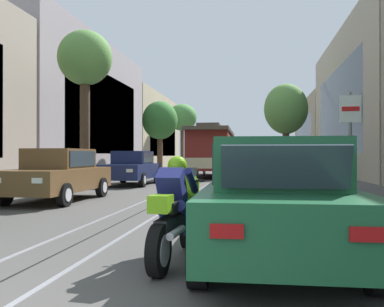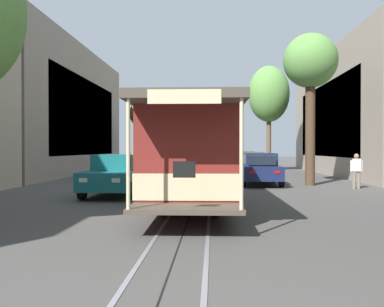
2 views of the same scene
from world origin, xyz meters
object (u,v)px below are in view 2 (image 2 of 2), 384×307
(parked_car_green_near_left, at_px, (244,161))
(parked_car_navy_mid_left, at_px, (259,169))
(street_tree_kerb_left_near, at_px, (269,95))
(pedestrian_on_left_pavement, at_px, (356,169))
(parked_car_teal_fourth_right, at_px, (116,175))
(street_tree_kerb_left_second, at_px, (310,65))
(motorcycle_with_rider, at_px, (185,163))
(cable_car_trolley, at_px, (193,153))
(parked_car_green_near_right, at_px, (169,161))
(parked_car_brown_second_left, at_px, (251,164))
(street_tree_kerb_right_near, at_px, (146,115))
(street_sign_post, at_px, (148,152))
(parked_car_yellow_mid_right, at_px, (144,167))
(parked_car_brown_second_right, at_px, (160,163))

(parked_car_green_near_left, bearing_deg, parked_car_navy_mid_left, 88.89)
(street_tree_kerb_left_near, height_order, pedestrian_on_left_pavement, street_tree_kerb_left_near)
(parked_car_teal_fourth_right, bearing_deg, street_tree_kerb_left_second, -151.09)
(pedestrian_on_left_pavement, bearing_deg, street_tree_kerb_left_second, -42.12)
(parked_car_navy_mid_left, height_order, motorcycle_with_rider, parked_car_navy_mid_left)
(parked_car_teal_fourth_right, relative_size, cable_car_trolley, 0.48)
(parked_car_green_near_right, xyz_separation_m, motorcycle_with_rider, (-1.29, -0.31, -0.15))
(street_tree_kerb_left_near, height_order, street_tree_kerb_left_second, street_tree_kerb_left_near)
(street_tree_kerb_left_near, height_order, cable_car_trolley, street_tree_kerb_left_near)
(parked_car_brown_second_left, bearing_deg, street_tree_kerb_left_second, 107.34)
(street_tree_kerb_right_near, xyz_separation_m, motorcycle_with_rider, (-3.49, 1.66, -4.07))
(parked_car_teal_fourth_right, relative_size, street_tree_kerb_left_near, 0.52)
(cable_car_trolley, bearing_deg, parked_car_brown_second_left, -102.19)
(parked_car_brown_second_left, distance_m, street_sign_post, 8.65)
(street_tree_kerb_left_second, height_order, street_sign_post, street_tree_kerb_left_second)
(parked_car_brown_second_left, height_order, street_tree_kerb_left_near, street_tree_kerb_left_near)
(parked_car_teal_fourth_right, height_order, street_tree_kerb_left_second, street_tree_kerb_left_second)
(motorcycle_with_rider, xyz_separation_m, pedestrian_on_left_pavement, (-8.80, 15.08, 0.24))
(parked_car_green_near_right, relative_size, street_tree_kerb_left_near, 0.52)
(cable_car_trolley, bearing_deg, parked_car_yellow_mid_right, -70.95)
(parked_car_green_near_left, distance_m, parked_car_green_near_right, 6.21)
(street_tree_kerb_left_near, distance_m, motorcycle_with_rider, 8.78)
(parked_car_brown_second_right, bearing_deg, street_tree_kerb_left_second, 138.52)
(parked_car_brown_second_right, bearing_deg, parked_car_yellow_mid_right, 89.11)
(parked_car_teal_fourth_right, xyz_separation_m, pedestrian_on_left_pavement, (-10.19, -3.14, 0.09))
(parked_car_yellow_mid_right, height_order, cable_car_trolley, cable_car_trolley)
(parked_car_yellow_mid_right, distance_m, parked_car_teal_fourth_right, 5.98)
(parked_car_brown_second_left, bearing_deg, parked_car_teal_fourth_right, 61.92)
(motorcycle_with_rider, bearing_deg, pedestrian_on_left_pavement, 120.25)
(parked_car_green_near_right, distance_m, parked_car_yellow_mid_right, 11.94)
(parked_car_brown_second_left, bearing_deg, parked_car_green_near_right, -44.90)
(motorcycle_with_rider, bearing_deg, parked_car_brown_second_left, 127.07)
(parked_car_brown_second_left, height_order, parked_car_navy_mid_left, same)
(street_tree_kerb_right_near, height_order, cable_car_trolley, street_tree_kerb_right_near)
(parked_car_brown_second_right, height_order, street_tree_kerb_right_near, street_tree_kerb_right_near)
(parked_car_green_near_right, height_order, street_sign_post, street_sign_post)
(parked_car_yellow_mid_right, bearing_deg, street_tree_kerb_left_near, -125.09)
(parked_car_navy_mid_left, height_order, parked_car_teal_fourth_right, same)
(parked_car_navy_mid_left, bearing_deg, pedestrian_on_left_pavement, 157.06)
(street_tree_kerb_left_second, bearing_deg, parked_car_teal_fourth_right, 28.91)
(parked_car_navy_mid_left, height_order, parked_car_yellow_mid_right, same)
(parked_car_teal_fourth_right, xyz_separation_m, street_tree_kerb_right_near, (2.09, -19.89, 3.92))
(cable_car_trolley, bearing_deg, parked_car_brown_second_right, -78.77)
(pedestrian_on_left_pavement, distance_m, street_sign_post, 17.16)
(parked_car_green_near_left, relative_size, cable_car_trolley, 0.48)
(street_sign_post, bearing_deg, parked_car_green_near_left, -162.72)
(parked_car_green_near_left, bearing_deg, parked_car_yellow_mid_right, 62.95)
(street_tree_kerb_left_near, xyz_separation_m, street_sign_post, (9.51, 1.73, -4.59))
(parked_car_green_near_left, xyz_separation_m, street_sign_post, (7.60, 2.36, 0.76))
(parked_car_green_near_right, xyz_separation_m, street_sign_post, (1.40, 2.04, 0.76))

